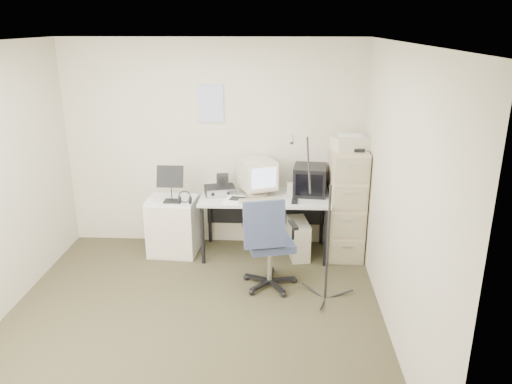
{
  "coord_description": "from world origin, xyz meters",
  "views": [
    {
      "loc": [
        0.79,
        -4.04,
        2.65
      ],
      "look_at": [
        0.55,
        0.95,
        0.95
      ],
      "focal_mm": 35.0,
      "sensor_mm": 36.0,
      "label": 1
    }
  ],
  "objects_px": {
    "office_chair": "(270,241)",
    "side_cart": "(173,226)",
    "desk": "(265,225)",
    "filing_cabinet": "(346,203)"
  },
  "relations": [
    {
      "from": "office_chair",
      "to": "side_cart",
      "type": "relative_size",
      "value": 1.47
    },
    {
      "from": "office_chair",
      "to": "side_cart",
      "type": "xyz_separation_m",
      "value": [
        -1.17,
        0.75,
        -0.16
      ]
    },
    {
      "from": "desk",
      "to": "office_chair",
      "type": "height_order",
      "value": "office_chair"
    },
    {
      "from": "desk",
      "to": "office_chair",
      "type": "xyz_separation_m",
      "value": [
        0.08,
        -0.79,
        0.15
      ]
    },
    {
      "from": "filing_cabinet",
      "to": "desk",
      "type": "height_order",
      "value": "filing_cabinet"
    },
    {
      "from": "filing_cabinet",
      "to": "desk",
      "type": "bearing_deg",
      "value": -178.19
    },
    {
      "from": "filing_cabinet",
      "to": "office_chair",
      "type": "relative_size",
      "value": 1.27
    },
    {
      "from": "desk",
      "to": "side_cart",
      "type": "bearing_deg",
      "value": -177.94
    },
    {
      "from": "desk",
      "to": "office_chair",
      "type": "bearing_deg",
      "value": -84.35
    },
    {
      "from": "office_chair",
      "to": "side_cart",
      "type": "bearing_deg",
      "value": 133.48
    }
  ]
}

